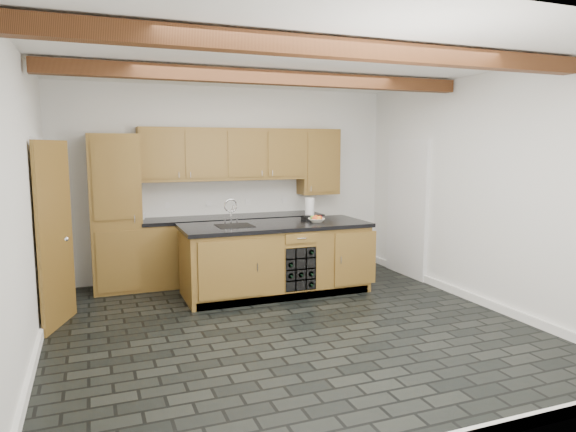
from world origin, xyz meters
name	(u,v)px	position (x,y,z in m)	size (l,w,h in m)	color
ground	(290,326)	(0.00, 0.00, 0.00)	(5.00, 5.00, 0.00)	black
room_shell	(266,183)	(-0.09, 0.53, 1.53)	(5.01, 5.00, 5.00)	white
back_cabinetry	(209,214)	(-0.38, 2.24, 0.98)	(3.65, 0.62, 2.20)	olive
island	(276,258)	(0.31, 1.28, 0.46)	(2.48, 0.96, 0.93)	olive
faucet	(234,223)	(-0.25, 1.33, 0.96)	(0.45, 0.40, 0.34)	black
kitchen_scale	(308,218)	(0.85, 1.49, 0.96)	(0.21, 0.16, 0.06)	black
fruit_bowl	(316,220)	(0.85, 1.21, 0.96)	(0.22, 0.22, 0.05)	beige
fruit_cluster	(316,218)	(0.85, 1.21, 0.99)	(0.16, 0.17, 0.07)	#AD1719
paper_towel	(310,208)	(0.94, 1.65, 1.07)	(0.13, 0.13, 0.28)	white
mug	(142,216)	(-1.30, 2.31, 0.98)	(0.10, 0.10, 0.10)	white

